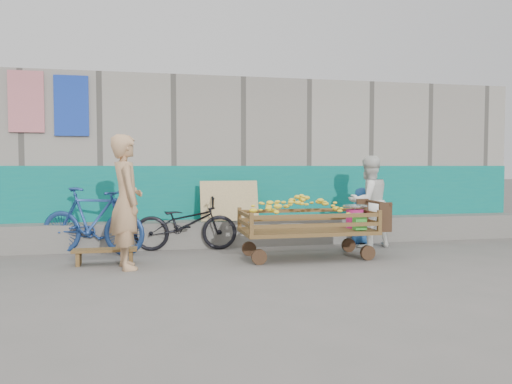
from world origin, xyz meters
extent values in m
plane|color=#5D5C56|center=(0.00, 0.00, 0.00)|extent=(80.00, 80.00, 0.00)
cube|color=gray|center=(0.00, 4.10, 1.50)|extent=(12.00, 3.00, 3.00)
cube|color=#076F6D|center=(0.00, 2.58, 0.70)|extent=(12.00, 0.03, 1.40)
cube|color=#62615B|center=(0.00, 2.35, 0.23)|extent=(12.00, 0.50, 0.45)
cube|color=tan|center=(0.30, 2.22, 0.80)|extent=(1.00, 0.19, 0.68)
cube|color=#C76D75|center=(-3.00, 2.56, 2.45)|extent=(0.55, 0.03, 1.00)
cube|color=#1B3BAB|center=(-2.30, 2.56, 2.40)|extent=(0.55, 0.03, 1.00)
cube|color=brown|center=(1.29, 0.95, 0.41)|extent=(1.98, 0.99, 0.06)
cylinder|color=#322614|center=(0.46, 0.58, 0.11)|extent=(0.22, 0.07, 0.22)
cube|color=brown|center=(0.33, 0.48, 0.60)|extent=(0.06, 0.06, 0.31)
cylinder|color=#322614|center=(0.46, 1.31, 0.11)|extent=(0.22, 0.07, 0.22)
cube|color=brown|center=(0.33, 1.41, 0.60)|extent=(0.06, 0.06, 0.31)
cylinder|color=#322614|center=(2.11, 0.58, 0.11)|extent=(0.22, 0.07, 0.22)
cube|color=brown|center=(2.25, 0.48, 0.60)|extent=(0.06, 0.06, 0.31)
cylinder|color=#322614|center=(2.11, 1.31, 0.11)|extent=(0.22, 0.07, 0.22)
cube|color=brown|center=(2.25, 1.41, 0.60)|extent=(0.06, 0.06, 0.31)
cube|color=brown|center=(1.29, 0.48, 0.55)|extent=(1.92, 0.04, 0.06)
cube|color=brown|center=(1.29, 0.48, 0.68)|extent=(1.92, 0.04, 0.06)
cube|color=brown|center=(1.29, 1.41, 0.55)|extent=(1.92, 0.04, 0.06)
cube|color=brown|center=(1.29, 1.41, 0.68)|extent=(1.92, 0.04, 0.06)
cube|color=brown|center=(0.33, 0.95, 0.55)|extent=(0.04, 0.93, 0.06)
cube|color=brown|center=(0.33, 0.95, 0.68)|extent=(0.04, 0.93, 0.06)
cube|color=brown|center=(2.25, 0.95, 0.55)|extent=(0.04, 0.93, 0.06)
cube|color=brown|center=(2.25, 0.95, 0.68)|extent=(0.04, 0.93, 0.06)
cylinder|color=#322614|center=(2.45, 0.95, 0.83)|extent=(0.04, 0.88, 0.04)
cube|color=#322614|center=(2.37, 1.35, 0.64)|extent=(0.20, 0.04, 0.44)
cube|color=#322614|center=(2.37, 0.54, 0.64)|extent=(0.20, 0.04, 0.44)
ellipsoid|color=yellow|center=(1.18, 0.95, 0.68)|extent=(1.43, 0.77, 0.48)
cylinder|color=#E22287|center=(2.06, 0.95, 0.58)|extent=(0.26, 0.26, 0.29)
cylinder|color=silver|center=(2.06, 0.95, 0.74)|extent=(0.03, 0.03, 0.07)
cylinder|color=silver|center=(2.06, 0.95, 0.78)|extent=(0.37, 0.37, 0.02)
cube|color=green|center=(2.00, 0.64, 0.57)|extent=(0.18, 0.13, 0.24)
cube|color=brown|center=(-1.68, 1.07, 0.21)|extent=(0.89, 0.27, 0.04)
cube|color=brown|center=(-2.03, 1.07, 0.09)|extent=(0.05, 0.25, 0.18)
cube|color=brown|center=(-1.32, 1.07, 0.09)|extent=(0.05, 0.25, 0.18)
imported|color=tan|center=(-1.36, 0.73, 0.91)|extent=(0.58, 0.75, 1.82)
imported|color=white|center=(2.63, 1.68, 0.79)|extent=(0.86, 0.73, 1.57)
imported|color=#1E4C91|center=(2.63, 1.96, 0.51)|extent=(0.52, 0.37, 1.02)
imported|color=black|center=(-0.46, 2.05, 0.44)|extent=(1.74, 0.73, 0.89)
imported|color=navy|center=(-1.93, 1.93, 0.53)|extent=(1.82, 1.18, 1.06)
camera|label=1|loc=(-1.05, -6.25, 1.40)|focal=35.00mm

